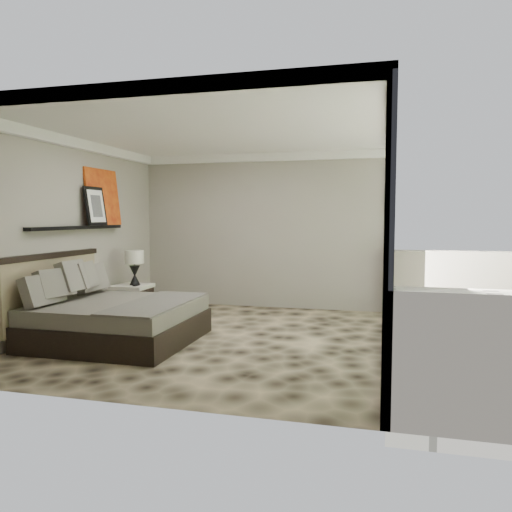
% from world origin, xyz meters
% --- Properties ---
extents(floor, '(5.00, 5.00, 0.00)m').
position_xyz_m(floor, '(0.00, 0.00, 0.00)').
color(floor, black).
rests_on(floor, ground).
extents(ceiling, '(4.50, 5.00, 0.02)m').
position_xyz_m(ceiling, '(0.00, 0.00, 2.79)').
color(ceiling, silver).
rests_on(ceiling, back_wall).
extents(back_wall, '(4.50, 0.02, 2.80)m').
position_xyz_m(back_wall, '(0.00, 2.49, 1.40)').
color(back_wall, gray).
rests_on(back_wall, floor).
extents(left_wall, '(0.02, 5.00, 2.80)m').
position_xyz_m(left_wall, '(-2.24, 0.00, 1.40)').
color(left_wall, gray).
rests_on(left_wall, floor).
extents(glass_wall, '(0.08, 5.00, 2.80)m').
position_xyz_m(glass_wall, '(2.25, 0.00, 1.40)').
color(glass_wall, white).
rests_on(glass_wall, floor).
extents(picture_ledge, '(0.12, 2.20, 0.05)m').
position_xyz_m(picture_ledge, '(-2.18, 0.10, 1.50)').
color(picture_ledge, black).
rests_on(picture_ledge, left_wall).
extents(bed, '(2.02, 1.95, 1.11)m').
position_xyz_m(bed, '(-1.31, -0.52, 0.33)').
color(bed, black).
rests_on(bed, floor).
extents(nightstand, '(0.74, 0.74, 0.57)m').
position_xyz_m(nightstand, '(-1.90, 1.15, 0.29)').
color(nightstand, black).
rests_on(nightstand, floor).
extents(table_lamp, '(0.32, 0.32, 0.58)m').
position_xyz_m(table_lamp, '(-1.85, 1.15, 0.89)').
color(table_lamp, black).
rests_on(table_lamp, nightstand).
extents(abstract_canvas, '(0.13, 0.90, 0.90)m').
position_xyz_m(abstract_canvas, '(-2.19, 0.79, 1.97)').
color(abstract_canvas, red).
rests_on(abstract_canvas, picture_ledge).
extents(framed_print, '(0.11, 0.50, 0.60)m').
position_xyz_m(framed_print, '(-2.14, 0.48, 1.82)').
color(framed_print, black).
rests_on(framed_print, picture_ledge).
extents(ottoman, '(0.64, 0.64, 0.55)m').
position_xyz_m(ottoman, '(3.90, 1.40, 0.27)').
color(ottoman, silver).
rests_on(ottoman, terrace_slab).
extents(lounger, '(0.83, 1.60, 0.62)m').
position_xyz_m(lounger, '(3.03, -0.03, 0.19)').
color(lounger, white).
rests_on(lounger, terrace_slab).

